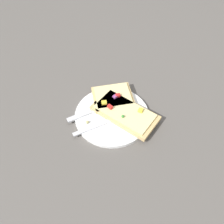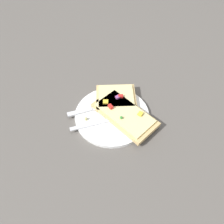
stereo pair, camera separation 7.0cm
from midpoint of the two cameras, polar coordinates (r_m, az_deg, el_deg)
ground_plane at (r=0.72m, az=2.79°, el=-1.27°), size 4.00×4.00×0.00m
plate at (r=0.71m, az=2.81°, el=-0.98°), size 0.24×0.24×0.01m
fork at (r=0.69m, az=2.14°, el=-2.33°), size 0.21×0.12×0.01m
knife at (r=0.72m, az=-1.84°, el=0.86°), size 0.19×0.13×0.01m
pizza_slice_main at (r=0.70m, az=6.22°, el=-0.52°), size 0.23×0.20×0.03m
pizza_slice_corner at (r=0.74m, az=3.48°, el=3.75°), size 0.16×0.14×0.03m
crumb_scatter at (r=0.72m, az=2.71°, el=0.85°), size 0.13×0.13×0.01m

